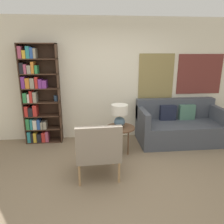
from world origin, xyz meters
name	(u,v)px	position (x,y,z in m)	size (l,w,h in m)	color
ground_plane	(118,185)	(0.00, 0.00, 0.00)	(14.00, 14.00, 0.00)	#847056
wall_back	(110,80)	(0.06, 2.03, 1.35)	(6.40, 0.08, 2.70)	silver
bookshelf	(37,97)	(-1.54, 1.84, 1.04)	(0.78, 0.30, 2.15)	#422B1E
armchair	(98,148)	(-0.28, 0.22, 0.53)	(0.73, 0.68, 0.95)	tan
couch	(179,126)	(1.58, 1.56, 0.35)	(1.83, 0.91, 0.93)	#474C56
side_table	(120,130)	(0.18, 1.08, 0.50)	(0.57, 0.57, 0.55)	brown
table_lamp	(120,114)	(0.17, 1.12, 0.82)	(0.32, 0.32, 0.45)	slate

